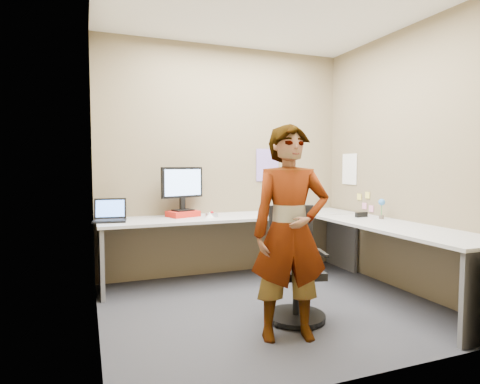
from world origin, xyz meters
name	(u,v)px	position (x,y,z in m)	size (l,w,h in m)	color
ground	(272,307)	(0.00, 0.00, 0.00)	(3.00, 3.00, 0.00)	#26262B
wall_back	(225,161)	(0.00, 1.30, 1.35)	(3.00, 3.00, 0.00)	brown
wall_right	(404,160)	(1.50, 0.00, 1.35)	(2.70, 2.70, 0.00)	brown
wall_left	(95,159)	(-1.50, 0.00, 1.35)	(2.70, 2.70, 0.00)	brown
ceiling	(274,5)	(0.00, 0.00, 2.70)	(3.00, 3.00, 0.00)	white
desk	(294,234)	(0.44, 0.39, 0.59)	(2.98, 2.58, 0.73)	#A6A6A6
paper_ream	(183,214)	(-0.57, 1.10, 0.76)	(0.32, 0.23, 0.06)	red
monitor	(182,185)	(-0.57, 1.12, 1.08)	(0.50, 0.23, 0.49)	black
laptop	(110,215)	(-1.35, 1.01, 0.79)	(0.35, 0.30, 0.23)	black
trackball_mouse	(212,215)	(-0.28, 0.94, 0.76)	(0.12, 0.08, 0.07)	#B7B7BC
origami	(210,215)	(-0.32, 0.91, 0.76)	(0.10, 0.10, 0.06)	white
stapler	(361,215)	(1.25, 0.35, 0.76)	(0.15, 0.04, 0.06)	black
flower	(382,206)	(1.36, 0.15, 0.87)	(0.07, 0.07, 0.22)	brown
calendar_purple	(267,165)	(0.55, 1.29, 1.30)	(0.30, 0.01, 0.40)	#846BB7
calendar_white	(349,169)	(1.49, 0.90, 1.25)	(0.01, 0.28, 0.38)	white
sticky_note_a	(367,195)	(1.49, 0.55, 0.95)	(0.01, 0.07, 0.07)	#F2E059
sticky_note_b	(364,206)	(1.49, 0.60, 0.82)	(0.01, 0.07, 0.07)	pink
sticky_note_c	(371,209)	(1.49, 0.48, 0.80)	(0.01, 0.07, 0.07)	pink
sticky_note_d	(359,197)	(1.49, 0.70, 0.92)	(0.01, 0.07, 0.07)	#F2E059
office_chair	(294,274)	(0.07, -0.30, 0.38)	(0.53, 0.51, 0.94)	black
person	(290,232)	(-0.15, -0.63, 0.80)	(0.59, 0.38, 1.61)	#999399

